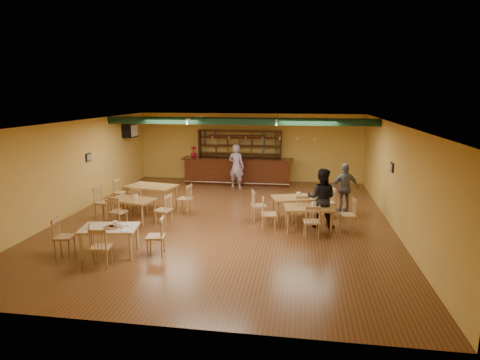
% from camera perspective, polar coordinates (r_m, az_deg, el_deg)
% --- Properties ---
extents(floor, '(12.00, 12.00, 0.00)m').
position_cam_1_polar(floor, '(12.71, -2.12, -5.58)').
color(floor, '#563418').
rests_on(floor, ground).
extents(ceiling_beam, '(10.00, 0.30, 0.25)m').
position_cam_1_polar(ceiling_beam, '(14.91, -0.20, 8.28)').
color(ceiling_beam, black).
rests_on(ceiling_beam, ceiling).
extents(track_rail_left, '(0.05, 2.50, 0.05)m').
position_cam_1_polar(track_rail_left, '(15.86, -6.38, 8.68)').
color(track_rail_left, white).
rests_on(track_rail_left, ceiling).
extents(track_rail_right, '(0.05, 2.50, 0.05)m').
position_cam_1_polar(track_rail_right, '(15.35, 5.38, 8.60)').
color(track_rail_right, white).
rests_on(track_rail_right, ceiling).
extents(ac_unit, '(0.34, 0.70, 0.48)m').
position_cam_1_polar(ac_unit, '(17.65, -15.18, 6.75)').
color(ac_unit, white).
rests_on(ac_unit, wall_left).
extents(picture_left, '(0.04, 0.34, 0.28)m').
position_cam_1_polar(picture_left, '(14.95, -20.52, 3.02)').
color(picture_left, black).
rests_on(picture_left, wall_left).
extents(picture_right, '(0.04, 0.34, 0.28)m').
position_cam_1_polar(picture_right, '(12.87, 20.57, 1.67)').
color(picture_right, black).
rests_on(picture_right, wall_right).
extents(bar_counter, '(4.80, 0.85, 1.13)m').
position_cam_1_polar(bar_counter, '(17.57, -0.34, 1.27)').
color(bar_counter, '#37120B').
rests_on(bar_counter, ground).
extents(back_bar_hutch, '(3.71, 0.40, 2.28)m').
position_cam_1_polar(back_bar_hutch, '(18.09, -0.03, 3.42)').
color(back_bar_hutch, '#37120B').
rests_on(back_bar_hutch, ground).
extents(poinsettia, '(0.33, 0.33, 0.46)m').
position_cam_1_polar(poinsettia, '(17.84, -6.55, 3.94)').
color(poinsettia, maroon).
rests_on(poinsettia, bar_counter).
extents(dining_table_a, '(1.77, 1.27, 0.80)m').
position_cam_1_polar(dining_table_a, '(14.12, -12.29, -2.37)').
color(dining_table_a, olive).
rests_on(dining_table_a, ground).
extents(dining_table_b, '(1.54, 1.20, 0.68)m').
position_cam_1_polar(dining_table_b, '(12.89, 7.56, -3.85)').
color(dining_table_b, olive).
rests_on(dining_table_b, ground).
extents(dining_table_c, '(1.52, 1.12, 0.68)m').
position_cam_1_polar(dining_table_c, '(12.97, -14.91, -4.05)').
color(dining_table_c, olive).
rests_on(dining_table_c, ground).
extents(dining_table_d, '(1.45, 0.98, 0.68)m').
position_cam_1_polar(dining_table_d, '(11.85, 9.57, -5.33)').
color(dining_table_d, olive).
rests_on(dining_table_d, ground).
extents(near_table, '(1.43, 1.05, 0.70)m').
position_cam_1_polar(near_table, '(10.42, -17.80, -8.15)').
color(near_table, '#CAB287').
rests_on(near_table, ground).
extents(pizza_tray, '(0.52, 0.52, 0.01)m').
position_cam_1_polar(pizza_tray, '(10.27, -17.46, -6.32)').
color(pizza_tray, silver).
rests_on(pizza_tray, near_table).
extents(parmesan_shaker, '(0.09, 0.09, 0.11)m').
position_cam_1_polar(parmesan_shaker, '(10.37, -20.39, -6.07)').
color(parmesan_shaker, '#EAE5C6').
rests_on(parmesan_shaker, near_table).
extents(napkin_stack, '(0.23, 0.20, 0.03)m').
position_cam_1_polar(napkin_stack, '(10.33, -15.84, -6.07)').
color(napkin_stack, white).
rests_on(napkin_stack, near_table).
extents(pizza_server, '(0.30, 0.27, 0.00)m').
position_cam_1_polar(pizza_server, '(10.24, -16.64, -6.25)').
color(pizza_server, silver).
rests_on(pizza_server, pizza_tray).
extents(side_plate, '(0.25, 0.25, 0.01)m').
position_cam_1_polar(side_plate, '(9.93, -15.73, -6.84)').
color(side_plate, white).
rests_on(side_plate, near_table).
extents(patron_bar, '(0.77, 0.62, 1.84)m').
position_cam_1_polar(patron_bar, '(16.69, -0.53, 1.93)').
color(patron_bar, '#774597').
rests_on(patron_bar, ground).
extents(patron_right_a, '(0.95, 0.79, 1.76)m').
position_cam_1_polar(patron_right_a, '(11.99, 11.38, -2.53)').
color(patron_right_a, black).
rests_on(patron_right_a, ground).
extents(patron_right_b, '(1.03, 0.67, 1.64)m').
position_cam_1_polar(patron_right_b, '(13.74, 14.53, -1.09)').
color(patron_right_b, slate).
rests_on(patron_right_b, ground).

